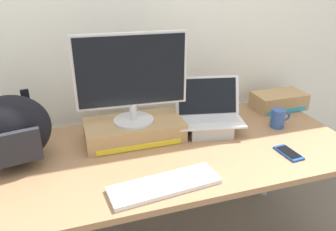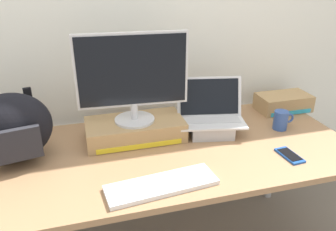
# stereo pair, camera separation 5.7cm
# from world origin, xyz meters

# --- Properties ---
(back_wall) EXTENTS (7.00, 0.10, 2.60)m
(back_wall) POSITION_xyz_m (0.00, 0.52, 1.30)
(back_wall) COLOR silver
(back_wall) RESTS_ON ground
(desk) EXTENTS (1.85, 0.83, 0.74)m
(desk) POSITION_xyz_m (0.00, 0.00, 0.67)
(desk) COLOR #99704C
(desk) RESTS_ON ground
(toner_box_yellow) EXTENTS (0.50, 0.25, 0.10)m
(toner_box_yellow) POSITION_xyz_m (-0.13, 0.15, 0.79)
(toner_box_yellow) COLOR #A88456
(toner_box_yellow) RESTS_ON desk
(desktop_monitor) EXTENTS (0.55, 0.20, 0.45)m
(desktop_monitor) POSITION_xyz_m (-0.13, 0.15, 1.07)
(desktop_monitor) COLOR silver
(desktop_monitor) RESTS_ON toner_box_yellow
(open_laptop) EXTENTS (0.39, 0.28, 0.28)m
(open_laptop) POSITION_xyz_m (0.27, 0.11, 0.80)
(open_laptop) COLOR #ADADB2
(open_laptop) RESTS_ON desk
(external_keyboard) EXTENTS (0.47, 0.19, 0.02)m
(external_keyboard) POSITION_xyz_m (-0.11, -0.29, 0.75)
(external_keyboard) COLOR white
(external_keyboard) RESTS_ON desk
(messenger_backpack) EXTENTS (0.39, 0.29, 0.32)m
(messenger_backpack) POSITION_xyz_m (-0.70, 0.09, 0.90)
(messenger_backpack) COLOR black
(messenger_backpack) RESTS_ON desk
(coffee_mug) EXTENTS (0.12, 0.08, 0.10)m
(coffee_mug) POSITION_xyz_m (0.66, 0.05, 0.79)
(coffee_mug) COLOR #2D4C93
(coffee_mug) RESTS_ON desk
(cell_phone) EXTENTS (0.08, 0.15, 0.01)m
(cell_phone) POSITION_xyz_m (0.54, -0.23, 0.74)
(cell_phone) COLOR #19479E
(cell_phone) RESTS_ON desk
(toner_box_cyan) EXTENTS (0.32, 0.18, 0.10)m
(toner_box_cyan) POSITION_xyz_m (0.82, 0.27, 0.79)
(toner_box_cyan) COLOR #A88456
(toner_box_cyan) RESTS_ON desk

